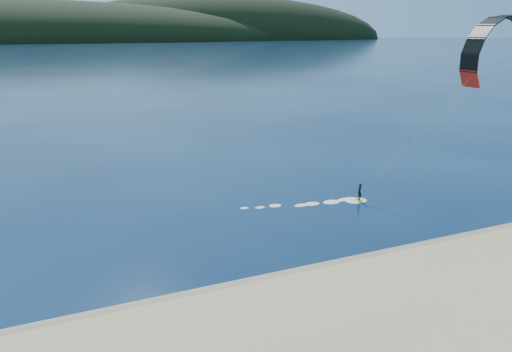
{
  "coord_description": "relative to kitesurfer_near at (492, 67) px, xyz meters",
  "views": [
    {
      "loc": [
        -8.72,
        -17.76,
        14.26
      ],
      "look_at": [
        2.98,
        10.0,
        5.0
      ],
      "focal_mm": 33.22,
      "sensor_mm": 36.0,
      "label": 1
    }
  ],
  "objects": [
    {
      "name": "ground",
      "position": [
        -23.38,
        -10.29,
        -11.48
      ],
      "size": [
        1800.0,
        1800.0,
        0.0
      ],
      "primitive_type": "plane",
      "color": "#071437",
      "rests_on": "ground"
    },
    {
      "name": "wet_sand",
      "position": [
        -23.38,
        -5.79,
        -11.43
      ],
      "size": [
        220.0,
        2.5,
        0.1
      ],
      "color": "#8B6E51",
      "rests_on": "ground"
    },
    {
      "name": "headland",
      "position": [
        -22.75,
        735.0,
        -11.48
      ],
      "size": [
        1200.0,
        310.0,
        140.0
      ],
      "color": "black",
      "rests_on": "ground"
    },
    {
      "name": "kitesurfer_near",
      "position": [
        0.0,
        0.0,
        0.0
      ],
      "size": [
        23.77,
        7.48,
        16.17
      ],
      "color": "gold",
      "rests_on": "ground"
    }
  ]
}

